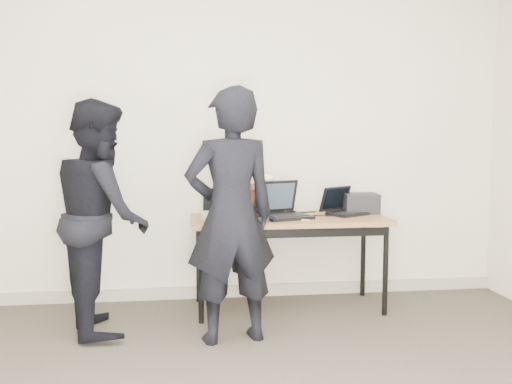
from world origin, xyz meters
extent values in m
cube|color=beige|center=(0.00, 2.27, 1.35)|extent=(4.50, 0.05, 2.70)
cube|color=brown|center=(0.39, 1.88, 0.70)|extent=(1.50, 0.66, 0.03)
cylinder|color=black|center=(-0.30, 1.61, 0.34)|extent=(0.04, 0.04, 0.68)
cylinder|color=black|center=(1.08, 1.62, 0.34)|extent=(0.04, 0.04, 0.68)
cylinder|color=black|center=(-0.30, 2.14, 0.34)|extent=(0.04, 0.04, 0.68)
cylinder|color=black|center=(1.08, 2.15, 0.34)|extent=(0.04, 0.04, 0.68)
cube|color=black|center=(0.39, 1.59, 0.64)|extent=(1.40, 0.03, 0.06)
cube|color=#B9B094|center=(-0.12, 1.81, 0.74)|extent=(0.34, 0.29, 0.04)
cube|color=beige|center=(-0.12, 1.77, 0.76)|extent=(0.27, 0.17, 0.01)
cube|color=#B9B094|center=(-0.14, 1.95, 0.86)|extent=(0.31, 0.09, 0.21)
cube|color=black|center=(-0.14, 1.94, 0.86)|extent=(0.27, 0.07, 0.17)
cube|color=#B9B094|center=(-0.14, 1.93, 0.76)|extent=(0.28, 0.05, 0.02)
cube|color=black|center=(0.36, 1.83, 0.73)|extent=(0.43, 0.37, 0.02)
cube|color=black|center=(0.37, 1.80, 0.75)|extent=(0.33, 0.24, 0.01)
cube|color=black|center=(0.30, 1.99, 0.87)|extent=(0.37, 0.19, 0.26)
cube|color=#26333F|center=(0.31, 1.98, 0.87)|extent=(0.31, 0.16, 0.21)
cube|color=black|center=(0.32, 1.96, 0.74)|extent=(0.31, 0.12, 0.02)
cube|color=black|center=(0.88, 1.95, 0.73)|extent=(0.37, 0.34, 0.02)
cube|color=black|center=(0.89, 1.92, 0.74)|extent=(0.27, 0.23, 0.01)
cube|color=black|center=(0.81, 2.07, 0.84)|extent=(0.29, 0.22, 0.20)
cube|color=black|center=(0.81, 2.06, 0.84)|extent=(0.25, 0.18, 0.16)
cube|color=black|center=(0.82, 2.04, 0.74)|extent=(0.24, 0.15, 0.01)
cube|color=#592B17|center=(0.21, 2.10, 0.84)|extent=(0.38, 0.22, 0.24)
cube|color=#592B17|center=(0.22, 2.04, 0.94)|extent=(0.37, 0.13, 0.07)
cube|color=#592B17|center=(0.37, 2.12, 0.82)|extent=(0.03, 0.10, 0.02)
ellipsoid|color=white|center=(0.24, 2.10, 1.00)|extent=(0.14, 0.11, 0.08)
cube|color=black|center=(1.02, 2.06, 0.80)|extent=(0.29, 0.25, 0.16)
cube|color=black|center=(0.17, 1.70, 0.73)|extent=(0.08, 0.05, 0.03)
cube|color=black|center=(0.54, 2.11, 0.72)|extent=(0.25, 0.06, 0.01)
cube|color=silver|center=(0.40, 1.75, 0.72)|extent=(0.22, 0.13, 0.01)
cube|color=silver|center=(0.18, 1.74, 0.72)|extent=(0.24, 0.16, 0.01)
cube|color=black|center=(0.69, 1.89, 0.72)|extent=(0.32, 0.12, 0.01)
cube|color=black|center=(0.91, 1.95, 0.72)|extent=(0.13, 0.24, 0.01)
cube|color=black|center=(-0.03, 1.82, 0.72)|extent=(0.28, 0.20, 0.01)
imported|color=black|center=(-0.11, 1.25, 0.83)|extent=(0.68, 0.52, 1.67)
imported|color=black|center=(-0.98, 1.58, 0.80)|extent=(0.78, 0.90, 1.60)
cube|color=#A39A87|center=(0.00, 2.23, 0.05)|extent=(4.50, 0.03, 0.10)
camera|label=1|loc=(-0.41, -2.41, 1.38)|focal=40.00mm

